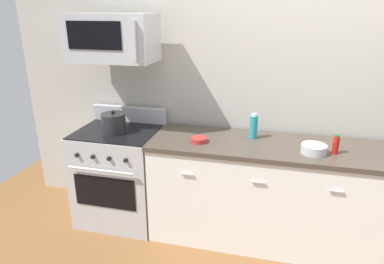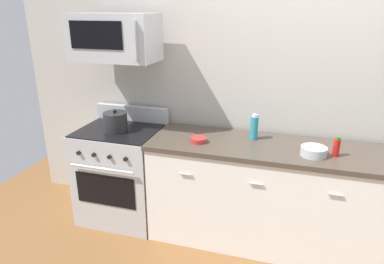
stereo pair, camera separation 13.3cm
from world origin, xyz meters
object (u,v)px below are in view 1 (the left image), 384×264
(range_oven, at_px, (120,174))
(bowl_red_small, at_px, (199,140))
(bowl_steel_prep, at_px, (314,149))
(stockpot, at_px, (114,123))
(microwave, at_px, (112,38))
(bottle_dish_soap, at_px, (254,126))
(bottle_hot_sauce_red, at_px, (336,145))

(range_oven, xyz_separation_m, bowl_red_small, (0.80, -0.10, 0.47))
(bowl_steel_prep, xyz_separation_m, stockpot, (-1.72, 0.06, 0.05))
(microwave, xyz_separation_m, bottle_dish_soap, (1.24, 0.07, -0.72))
(microwave, bearing_deg, bowl_steel_prep, -5.22)
(stockpot, bearing_deg, microwave, 89.87)
(bowl_steel_prep, bearing_deg, bowl_red_small, 179.05)
(microwave, relative_size, bowl_red_small, 5.49)
(bottle_hot_sauce_red, xyz_separation_m, bowl_red_small, (-1.08, -0.02, -0.05))
(stockpot, bearing_deg, bowl_steel_prep, -1.98)
(microwave, height_order, bottle_hot_sauce_red, microwave)
(bowl_red_small, bearing_deg, bowl_steel_prep, -0.95)
(bottle_dish_soap, bearing_deg, range_oven, -174.86)
(microwave, height_order, bottle_dish_soap, microwave)
(microwave, relative_size, bottle_dish_soap, 3.34)
(range_oven, distance_m, bowl_steel_prep, 1.80)
(microwave, height_order, bowl_red_small, microwave)
(bowl_red_small, xyz_separation_m, stockpot, (-0.80, 0.04, 0.07))
(range_oven, relative_size, bowl_steel_prep, 5.40)
(stockpot, bearing_deg, range_oven, 90.00)
(range_oven, xyz_separation_m, microwave, (0.00, 0.04, 1.28))
(range_oven, height_order, stockpot, stockpot)
(bottle_hot_sauce_red, bearing_deg, bowl_red_small, -178.88)
(microwave, xyz_separation_m, bowl_red_small, (0.80, -0.14, -0.81))
(range_oven, bearing_deg, bowl_steel_prep, -3.74)
(bowl_steel_prep, relative_size, bowl_red_small, 1.46)
(range_oven, relative_size, microwave, 1.44)
(range_oven, bearing_deg, bottle_hot_sauce_red, -2.32)
(bowl_steel_prep, xyz_separation_m, bowl_red_small, (-0.92, 0.02, -0.02))
(range_oven, distance_m, bottle_dish_soap, 1.36)
(range_oven, distance_m, bottle_hot_sauce_red, 1.96)
(microwave, relative_size, bowl_steel_prep, 3.76)
(microwave, height_order, bowl_steel_prep, microwave)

